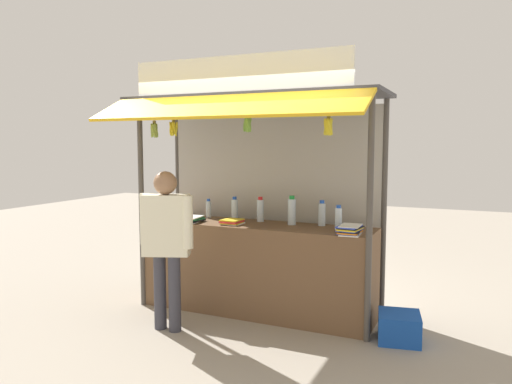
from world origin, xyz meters
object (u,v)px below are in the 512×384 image
Objects in this scene: water_bottle_mid_left at (235,209)px; water_bottle_far_right at (260,210)px; magazine_stack_left at (232,222)px; banana_bunch_inner_left at (154,130)px; magazine_stack_back_left at (192,219)px; banana_bunch_leftmost at (328,126)px; magazine_stack_front_left at (166,216)px; water_bottle_far_left at (292,211)px; vendor_person at (166,235)px; water_bottle_back_right at (338,218)px; banana_bunch_inner_right at (174,128)px; magazine_stack_right at (350,230)px; plastic_crate at (399,327)px; water_bottle_rear_center at (322,214)px; banana_bunch_rightmost at (247,124)px; water_bottle_center at (209,209)px.

water_bottle_far_right is at bearing -3.60° from water_bottle_mid_left.
banana_bunch_inner_left reaches higher than magazine_stack_left.
magazine_stack_back_left is 1.91m from banana_bunch_leftmost.
magazine_stack_front_left is (-0.74, -0.31, -0.09)m from water_bottle_mid_left.
water_bottle_far_left is 1.37m from vendor_person.
magazine_stack_left is (0.13, -0.32, -0.10)m from water_bottle_mid_left.
magazine_stack_back_left is 0.41m from magazine_stack_front_left.
banana_bunch_inner_right reaches higher than water_bottle_back_right.
magazine_stack_right is 0.79× the size of plastic_crate.
water_bottle_far_right is at bearing 171.86° from water_bottle_far_left.
water_bottle_back_right is at bearing 3.19° from magazine_stack_front_left.
magazine_stack_right is (0.17, -0.20, -0.07)m from water_bottle_back_right.
magazine_stack_back_left is (-1.38, -0.38, -0.10)m from water_bottle_rear_center.
banana_bunch_inner_left is 1.21m from vendor_person.
plastic_crate is (2.58, 0.23, -1.86)m from banana_bunch_inner_left.
magazine_stack_front_left is at bearing 138.02° from banana_bunch_inner_right.
water_bottle_far_right is at bearing 30.81° from banana_bunch_inner_left.
vendor_person reaches higher than magazine_stack_left.
magazine_stack_right is 1.79m from vendor_person.
vendor_person is at bearing -80.36° from magazine_stack_back_left.
water_bottle_back_right is at bearing -39.98° from water_bottle_rear_center.
plastic_crate is at bearing 8.73° from banana_bunch_rightmost.
water_bottle_back_right is 1.00m from banana_bunch_leftmost.
banana_bunch_rightmost is at bearing -16.08° from magazine_stack_back_left.
banana_bunch_rightmost is (0.32, -0.29, 1.03)m from magazine_stack_left.
magazine_stack_right reaches higher than magazine_stack_back_left.
banana_bunch_inner_right is at bearing -151.71° from magazine_stack_left.
banana_bunch_inner_right reaches higher than water_bottle_far_left.
banana_bunch_inner_right reaches higher than vendor_person.
vendor_person is at bearing -162.93° from plastic_crate.
water_bottle_far_right is (-0.71, -0.02, 0.00)m from water_bottle_rear_center.
water_bottle_rear_center is 0.86× the size of water_bottle_far_left.
plastic_crate is (1.79, -0.06, -0.87)m from magazine_stack_left.
water_bottle_back_right is 0.81× the size of water_bottle_far_left.
vendor_person is (0.52, -0.73, -0.06)m from magazine_stack_front_left.
magazine_stack_back_left is at bearing -131.44° from water_bottle_mid_left.
vendor_person is at bearing -140.63° from water_bottle_rear_center.
vendor_person reaches higher than magazine_stack_back_left.
water_bottle_mid_left is at bearing 179.82° from water_bottle_rear_center.
magazine_stack_left is (-1.31, 0.08, -0.02)m from magazine_stack_right.
plastic_crate is at bearing 5.56° from banana_bunch_inner_right.
banana_bunch_inner_right reaches higher than water_bottle_center.
magazine_stack_back_left is at bearing 179.93° from plastic_crate.
banana_bunch_inner_right is at bearing 0.16° from banana_bunch_inner_left.
water_bottle_far_right is at bearing 15.03° from magazine_stack_front_left.
water_bottle_far_left reaches higher than magazine_stack_right.
water_bottle_back_right is 0.67× the size of plastic_crate.
banana_bunch_leftmost is (1.27, -0.61, 0.90)m from water_bottle_mid_left.
banana_bunch_inner_left is (-2.10, -0.21, 0.97)m from magazine_stack_right.
water_bottle_far_left is (-0.54, 0.12, 0.03)m from water_bottle_back_right.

